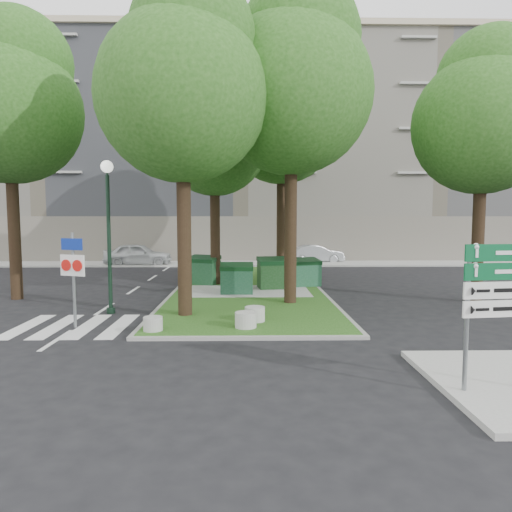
{
  "coord_description": "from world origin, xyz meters",
  "views": [
    {
      "loc": [
        0.47,
        -11.69,
        3.21
      ],
      "look_at": [
        0.73,
        2.15,
        2.0
      ],
      "focal_mm": 32.0,
      "sensor_mm": 36.0,
      "label": 1
    }
  ],
  "objects_px": {
    "bollard_right": "(255,314)",
    "litter_bin": "(302,272)",
    "car_silver": "(316,254)",
    "dumpster_b": "(237,279)",
    "tree_median_far": "(283,116)",
    "dumpster_a": "(203,270)",
    "tree_street_right": "(485,112)",
    "dumpster_c": "(275,273)",
    "directional_sign": "(497,293)",
    "car_white": "(138,254)",
    "dumpster_d": "(304,272)",
    "tree_median_near_right": "(294,78)",
    "traffic_sign_pole": "(73,267)",
    "tree_median_mid": "(216,131)",
    "street_lamp": "(108,218)",
    "tree_median_near_left": "(185,80)",
    "bollard_left": "(153,324)",
    "bollard_mid": "(246,320)",
    "tree_street_left": "(11,98)"
  },
  "relations": [
    {
      "from": "bollard_right",
      "to": "litter_bin",
      "type": "xyz_separation_m",
      "value": [
        2.52,
        9.19,
        0.1
      ]
    },
    {
      "from": "car_silver",
      "to": "dumpster_b",
      "type": "bearing_deg",
      "value": 152.02
    },
    {
      "from": "tree_median_far",
      "to": "dumpster_a",
      "type": "xyz_separation_m",
      "value": [
        -3.85,
        -2.98,
        -7.57
      ]
    },
    {
      "from": "tree_street_right",
      "to": "litter_bin",
      "type": "xyz_separation_m",
      "value": [
        -5.89,
        5.69,
        -6.55
      ]
    },
    {
      "from": "dumpster_a",
      "to": "bollard_right",
      "type": "relative_size",
      "value": 2.8
    },
    {
      "from": "dumpster_c",
      "to": "bollard_right",
      "type": "xyz_separation_m",
      "value": [
        -0.96,
        -6.19,
        -0.43
      ]
    },
    {
      "from": "tree_median_far",
      "to": "directional_sign",
      "type": "relative_size",
      "value": 4.58
    },
    {
      "from": "tree_median_far",
      "to": "car_white",
      "type": "distance_m",
      "value": 13.14
    },
    {
      "from": "dumpster_b",
      "to": "directional_sign",
      "type": "bearing_deg",
      "value": -64.63
    },
    {
      "from": "dumpster_c",
      "to": "dumpster_d",
      "type": "relative_size",
      "value": 1.03
    },
    {
      "from": "tree_median_near_right",
      "to": "traffic_sign_pole",
      "type": "height_order",
      "value": "tree_median_near_right"
    },
    {
      "from": "dumpster_d",
      "to": "car_white",
      "type": "height_order",
      "value": "car_white"
    },
    {
      "from": "bollard_right",
      "to": "directional_sign",
      "type": "height_order",
      "value": "directional_sign"
    },
    {
      "from": "dumpster_c",
      "to": "dumpster_d",
      "type": "bearing_deg",
      "value": 17.97
    },
    {
      "from": "tree_median_near_right",
      "to": "car_white",
      "type": "distance_m",
      "value": 17.59
    },
    {
      "from": "tree_median_mid",
      "to": "car_silver",
      "type": "distance_m",
      "value": 13.65
    },
    {
      "from": "litter_bin",
      "to": "tree_median_far",
      "type": "bearing_deg",
      "value": 124.81
    },
    {
      "from": "tree_median_far",
      "to": "dumpster_b",
      "type": "xyz_separation_m",
      "value": [
        -2.25,
        -5.58,
        -7.61
      ]
    },
    {
      "from": "tree_street_right",
      "to": "street_lamp",
      "type": "bearing_deg",
      "value": -172.35
    },
    {
      "from": "tree_median_near_left",
      "to": "directional_sign",
      "type": "xyz_separation_m",
      "value": [
        6.28,
        -6.38,
        -5.47
      ]
    },
    {
      "from": "directional_sign",
      "to": "dumpster_c",
      "type": "bearing_deg",
      "value": 99.2
    },
    {
      "from": "dumpster_a",
      "to": "street_lamp",
      "type": "distance_m",
      "value": 6.75
    },
    {
      "from": "tree_street_right",
      "to": "car_white",
      "type": "xyz_separation_m",
      "value": [
        -15.74,
        12.93,
        -6.25
      ]
    },
    {
      "from": "bollard_left",
      "to": "car_silver",
      "type": "distance_m",
      "value": 20.35
    },
    {
      "from": "bollard_left",
      "to": "traffic_sign_pole",
      "type": "height_order",
      "value": "traffic_sign_pole"
    },
    {
      "from": "dumpster_b",
      "to": "street_lamp",
      "type": "bearing_deg",
      "value": -141.98
    },
    {
      "from": "tree_street_right",
      "to": "bollard_left",
      "type": "height_order",
      "value": "tree_street_right"
    },
    {
      "from": "tree_median_far",
      "to": "street_lamp",
      "type": "height_order",
      "value": "tree_median_far"
    },
    {
      "from": "car_silver",
      "to": "bollard_left",
      "type": "bearing_deg",
      "value": 152.6
    },
    {
      "from": "street_lamp",
      "to": "dumpster_a",
      "type": "bearing_deg",
      "value": 66.61
    },
    {
      "from": "tree_street_right",
      "to": "directional_sign",
      "type": "distance_m",
      "value": 11.09
    },
    {
      "from": "dumpster_b",
      "to": "bollard_left",
      "type": "xyz_separation_m",
      "value": [
        -2.14,
        -5.98,
        -0.4
      ]
    },
    {
      "from": "bollard_mid",
      "to": "dumpster_d",
      "type": "bearing_deg",
      "value": 71.3
    },
    {
      "from": "dumpster_a",
      "to": "tree_street_right",
      "type": "bearing_deg",
      "value": 1.64
    },
    {
      "from": "tree_median_near_left",
      "to": "bollard_left",
      "type": "relative_size",
      "value": 20.23
    },
    {
      "from": "dumpster_b",
      "to": "traffic_sign_pole",
      "type": "bearing_deg",
      "value": -131.3
    },
    {
      "from": "tree_median_far",
      "to": "traffic_sign_pole",
      "type": "relative_size",
      "value": 4.34
    },
    {
      "from": "tree_street_left",
      "to": "directional_sign",
      "type": "xyz_separation_m",
      "value": [
        13.28,
        -9.88,
        -5.8
      ]
    },
    {
      "from": "tree_median_near_right",
      "to": "car_white",
      "type": "relative_size",
      "value": 2.65
    },
    {
      "from": "bollard_left",
      "to": "car_silver",
      "type": "bearing_deg",
      "value": 69.06
    },
    {
      "from": "dumpster_b",
      "to": "bollard_mid",
      "type": "height_order",
      "value": "dumpster_b"
    },
    {
      "from": "bollard_left",
      "to": "street_lamp",
      "type": "bearing_deg",
      "value": 125.19
    },
    {
      "from": "tree_street_left",
      "to": "litter_bin",
      "type": "bearing_deg",
      "value": 21.99
    },
    {
      "from": "tree_street_left",
      "to": "directional_sign",
      "type": "distance_m",
      "value": 17.54
    },
    {
      "from": "tree_median_mid",
      "to": "car_silver",
      "type": "bearing_deg",
      "value": 59.78
    },
    {
      "from": "tree_median_near_right",
      "to": "bollard_left",
      "type": "xyz_separation_m",
      "value": [
        -4.19,
        -4.06,
        -7.68
      ]
    },
    {
      "from": "dumpster_a",
      "to": "street_lamp",
      "type": "relative_size",
      "value": 0.33
    },
    {
      "from": "tree_street_right",
      "to": "bollard_right",
      "type": "relative_size",
      "value": 16.88
    },
    {
      "from": "tree_median_near_left",
      "to": "bollard_mid",
      "type": "relative_size",
      "value": 17.6
    },
    {
      "from": "directional_sign",
      "to": "tree_street_right",
      "type": "bearing_deg",
      "value": 58.17
    }
  ]
}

